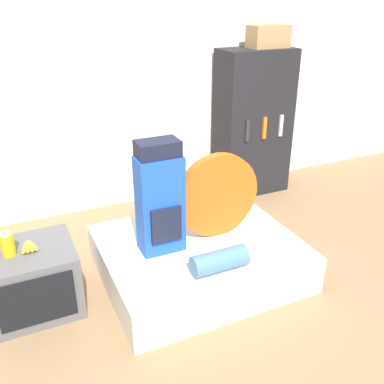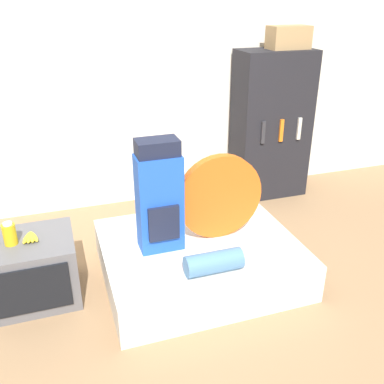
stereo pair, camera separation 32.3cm
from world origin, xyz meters
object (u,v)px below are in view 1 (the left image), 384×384
tent_bag (217,195)px  canister (8,245)px  bookshelf (253,123)px  cardboard_box (268,36)px  backpack (160,199)px  television (33,279)px  sleeping_roll (219,261)px

tent_bag → canister: bearing=177.5°
bookshelf → cardboard_box: bearing=-7.8°
backpack → television: (-0.97, 0.10, -0.49)m
sleeping_roll → canister: (-1.35, 0.54, 0.18)m
backpack → television: 1.09m
television → cardboard_box: bearing=23.2°
backpack → bookshelf: (1.60, 1.26, 0.06)m
television → bookshelf: bearing=24.3°
backpack → sleeping_roll: size_ratio=2.11×
sleeping_roll → television: bearing=156.1°
tent_bag → television: bearing=176.9°
backpack → sleeping_roll: backpack is taller
backpack → sleeping_roll: (0.27, -0.45, -0.35)m
sleeping_roll → backpack: bearing=121.2°
sleeping_roll → bookshelf: bookshelf is taller
sleeping_roll → bookshelf: size_ratio=0.26×
sleeping_roll → television: 1.36m
backpack → television: bearing=174.0°
backpack → sleeping_roll: bearing=-58.8°
television → canister: (-0.11, -0.01, 0.33)m
television → canister: bearing=-175.9°
bookshelf → cardboard_box: (0.11, -0.02, 0.92)m
television → backpack: bearing=-6.0°
tent_bag → bookshelf: (1.10, 1.24, 0.14)m
canister → bookshelf: size_ratio=0.11×
sleeping_roll → canister: bearing=158.2°
tent_bag → bookshelf: 1.67m
backpack → sleeping_roll: 0.63m
backpack → tent_bag: backpack is taller
cardboard_box → television: bearing=-156.8°
tent_bag → television: 1.52m
tent_bag → cardboard_box: cardboard_box is taller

